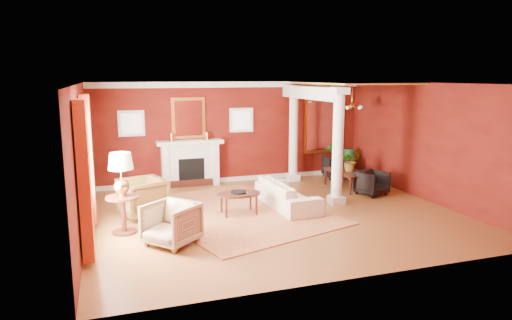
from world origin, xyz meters
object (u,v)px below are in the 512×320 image
object	(u,v)px
armchair_leopard	(142,196)
armchair_stripe	(171,222)
coffee_table	(239,195)
side_table	(121,179)
dining_table	(348,175)
sofa	(287,190)

from	to	relation	value
armchair_leopard	armchair_stripe	world-z (taller)	armchair_leopard
coffee_table	side_table	size ratio (longest dim) A/B	0.61
dining_table	armchair_leopard	bearing A→B (deg)	94.26
armchair_stripe	coffee_table	world-z (taller)	armchair_stripe
armchair_stripe	side_table	bearing A→B (deg)	-179.65
sofa	armchair_leopard	distance (m)	3.32
armchair_leopard	armchair_stripe	xyz separation A→B (m)	(0.37, -1.92, -0.04)
coffee_table	dining_table	size ratio (longest dim) A/B	0.71
armchair_leopard	coffee_table	distance (m)	2.12
dining_table	sofa	bearing A→B (deg)	112.64
armchair_leopard	dining_table	distance (m)	5.65
armchair_leopard	side_table	world-z (taller)	side_table
sofa	side_table	world-z (taller)	side_table
armchair_leopard	side_table	xyz separation A→B (m)	(-0.44, -1.00, 0.63)
armchair_stripe	side_table	xyz separation A→B (m)	(-0.81, 0.92, 0.67)
sofa	armchair_leopard	xyz separation A→B (m)	(-3.31, 0.33, 0.05)
armchair_leopard	sofa	bearing A→B (deg)	66.62
armchair_stripe	dining_table	size ratio (longest dim) A/B	0.62
armchair_leopard	dining_table	xyz separation A→B (m)	(5.59, 0.83, -0.08)
sofa	armchair_stripe	distance (m)	3.35
armchair_stripe	side_table	size ratio (longest dim) A/B	0.54
sofa	side_table	xyz separation A→B (m)	(-3.75, -0.68, 0.68)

